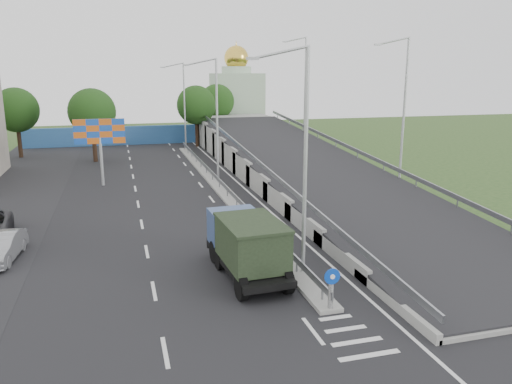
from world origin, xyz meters
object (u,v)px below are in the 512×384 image
object	(u,v)px
billboard	(100,135)
dump_truck	(246,243)
church	(237,98)
parked_car_b	(1,247)
lamp_post_near	(302,151)
lamp_post_far	(183,101)
sign_bollard	(331,288)
lamp_post_mid	(215,115)

from	to	relation	value
billboard	dump_truck	xyz separation A→B (m)	(6.79, -21.25, -2.63)
church	parked_car_b	distance (m)	53.89
billboard	parked_car_b	xyz separation A→B (m)	(-4.52, -16.26, -3.49)
lamp_post_near	billboard	bearing A→B (deg)	112.49
lamp_post_far	lamp_post_near	bearing A→B (deg)	-90.00
lamp_post_far	church	distance (m)	17.15
sign_bollard	lamp_post_mid	world-z (taller)	lamp_post_mid
church	billboard	distance (m)	37.23
church	billboard	bearing A→B (deg)	-120.70
billboard	dump_truck	bearing A→B (deg)	-72.28
dump_truck	parked_car_b	world-z (taller)	dump_truck
lamp_post_far	church	xyz separation A→B (m)	(9.89, 14.00, -0.50)
church	billboard	xyz separation A→B (m)	(-19.00, -32.00, -1.12)
lamp_post_mid	billboard	bearing A→B (deg)	167.62
lamp_post_near	parked_car_b	size ratio (longest dim) A/B	2.40
sign_bollard	dump_truck	bearing A→B (deg)	115.78
sign_bollard	lamp_post_mid	bearing A→B (deg)	89.74
sign_bollard	church	size ratio (longest dim) A/B	0.12
sign_bollard	lamp_post_far	bearing A→B (deg)	89.86
billboard	sign_bollard	bearing A→B (deg)	-70.79
billboard	church	bearing A→B (deg)	59.30
sign_bollard	lamp_post_near	xyz separation A→B (m)	(0.11, 3.83, 4.77)
sign_bollard	lamp_post_mid	xyz separation A→B (m)	(0.11, 23.83, 4.77)
lamp_post_near	dump_truck	distance (m)	4.90
dump_truck	church	bearing A→B (deg)	73.79
parked_car_b	lamp_post_near	bearing A→B (deg)	-16.54
dump_truck	parked_car_b	bearing A→B (deg)	152.93
lamp_post_near	lamp_post_far	distance (m)	40.00
church	lamp_post_mid	bearing A→B (deg)	-106.22
lamp_post_near	billboard	size ratio (longest dim) A/B	1.83
sign_bollard	lamp_post_mid	size ratio (longest dim) A/B	0.17
billboard	parked_car_b	size ratio (longest dim) A/B	1.31
lamp_post_near	parked_car_b	bearing A→B (deg)	157.18
dump_truck	parked_car_b	xyz separation A→B (m)	(-11.31, 4.98, -0.86)
lamp_post_near	dump_truck	xyz separation A→B (m)	(-2.32, 0.75, -4.25)
billboard	lamp_post_near	bearing A→B (deg)	-67.51
lamp_post_near	lamp_post_far	bearing A→B (deg)	90.00
lamp_post_mid	parked_car_b	xyz separation A→B (m)	(-13.63, -14.26, -5.12)
sign_bollard	billboard	size ratio (longest dim) A/B	0.30
church	parked_car_b	bearing A→B (deg)	-115.98
lamp_post_near	church	bearing A→B (deg)	79.62
lamp_post_mid	billboard	size ratio (longest dim) A/B	1.83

